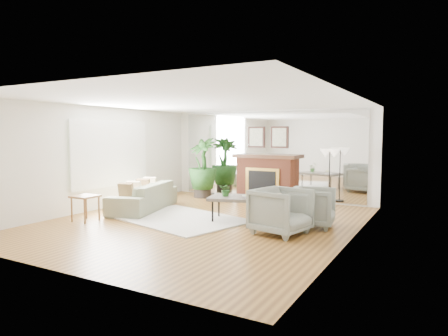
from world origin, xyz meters
The scene contains 18 objects.
ground centered at (0.00, 0.00, 0.00)m, with size 7.00×7.00×0.00m, color brown.
wall_left centered at (-2.99, 0.00, 1.25)m, with size 0.02×7.00×2.50m, color silver.
wall_right centered at (2.99, 0.00, 1.25)m, with size 0.02×7.00×2.50m, color silver.
wall_back centered at (0.00, 3.49, 1.25)m, with size 6.00×0.02×2.50m, color silver.
mirror_panel centered at (0.00, 3.47, 1.25)m, with size 5.40×0.04×2.40m, color silver.
window_panel centered at (-2.96, 0.40, 1.35)m, with size 0.04×2.40×1.50m, color #B2E09E.
fireplace centered at (0.00, 3.26, 0.66)m, with size 1.85×0.83×2.05m.
area_rug centered at (-0.58, -0.01, 0.01)m, with size 2.70×1.93×0.03m, color silver.
coffee_table centered at (0.67, 0.44, 0.48)m, with size 1.48×1.10×0.53m.
sofa centered at (-1.97, 0.44, 0.33)m, with size 2.26×0.88×0.66m, color gray.
armchair_back centered at (2.11, 0.73, 0.39)m, with size 0.83×0.86×0.78m, color gray.
armchair_front centered at (1.78, -0.13, 0.42)m, with size 0.90×0.93×0.85m, color gray.
side_table centered at (-2.21, -1.13, 0.46)m, with size 0.48×0.48×0.55m.
potted_ficus centered at (-1.77, 2.80, 0.92)m, with size 0.98×0.98×1.73m.
floor_lamp centered at (1.88, 2.89, 1.25)m, with size 0.48×0.26×1.47m.
tabletop_plant centered at (0.37, 0.35, 0.68)m, with size 0.27×0.24×0.30m, color #2D6826.
fruit_bowl centered at (0.90, 0.34, 0.56)m, with size 0.25×0.25×0.06m, color olive.
book centered at (0.92, 0.72, 0.54)m, with size 0.22×0.31×0.02m, color olive.
Camera 1 is at (4.38, -6.95, 1.82)m, focal length 32.00 mm.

